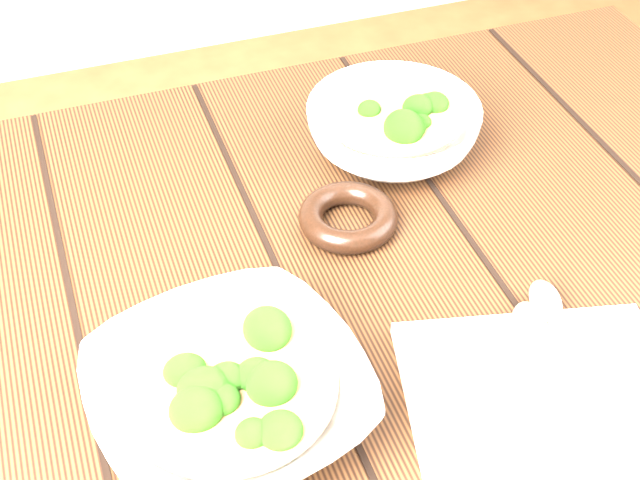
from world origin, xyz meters
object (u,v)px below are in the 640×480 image
napkin (543,400)px  soup_bowl_front (229,394)px  soup_bowl_back (393,128)px  trivet (348,217)px  table (312,373)px

napkin → soup_bowl_front: bearing=176.6°
soup_bowl_front → soup_bowl_back: soup_bowl_back is taller
napkin → trivet: bearing=119.1°
trivet → napkin: trivet is taller
soup_bowl_back → napkin: size_ratio=0.87×
table → soup_bowl_back: soup_bowl_back is taller
soup_bowl_front → napkin: 0.27m
soup_bowl_front → napkin: (0.25, -0.08, -0.02)m
soup_bowl_back → table: bearing=-131.1°
table → soup_bowl_front: (-0.11, -0.11, 0.15)m
soup_bowl_front → table: bearing=45.3°
trivet → napkin: bearing=-74.4°
soup_bowl_back → napkin: bearing=-92.7°
soup_bowl_front → soup_bowl_back: 0.40m
table → soup_bowl_front: soup_bowl_front is taller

